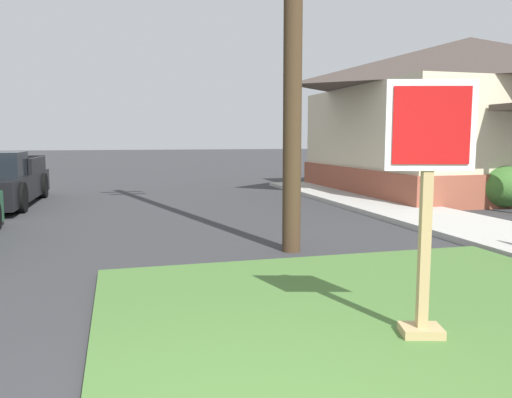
# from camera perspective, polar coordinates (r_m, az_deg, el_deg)

# --- Properties ---
(grass_corner_patch) EXTENTS (5.89, 5.87, 0.08)m
(grass_corner_patch) POSITION_cam_1_polar(r_m,az_deg,el_deg) (5.19, 17.22, -13.80)
(grass_corner_patch) COLOR #477033
(grass_corner_patch) RESTS_ON ground
(sidewalk_strip) EXTENTS (2.20, 19.88, 0.12)m
(sidewalk_strip) POSITION_cam_1_polar(r_m,az_deg,el_deg) (11.46, 21.46, -2.60)
(sidewalk_strip) COLOR #B2AFA8
(sidewalk_strip) RESTS_ON ground
(stop_sign) EXTENTS (0.74, 0.37, 2.25)m
(stop_sign) POSITION_cam_1_polar(r_m,az_deg,el_deg) (4.69, 18.47, -1.40)
(stop_sign) COLOR tan
(stop_sign) RESTS_ON grass_corner_patch
(manhole_cover) EXTENTS (0.70, 0.70, 0.02)m
(manhole_cover) POSITION_cam_1_polar(r_m,az_deg,el_deg) (6.77, -6.85, -8.95)
(manhole_cover) COLOR black
(manhole_cover) RESTS_ON ground
(corner_house) EXTENTS (9.14, 9.51, 5.18)m
(corner_house) POSITION_cam_1_polar(r_m,az_deg,el_deg) (18.94, 22.47, 8.77)
(corner_house) COLOR brown
(corner_house) RESTS_ON ground
(shrub_near_porch) EXTENTS (1.46, 1.46, 1.13)m
(shrub_near_porch) POSITION_cam_1_polar(r_m,az_deg,el_deg) (15.05, 25.69, 1.28)
(shrub_near_porch) COLOR #3B6D2C
(shrub_near_porch) RESTS_ON ground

